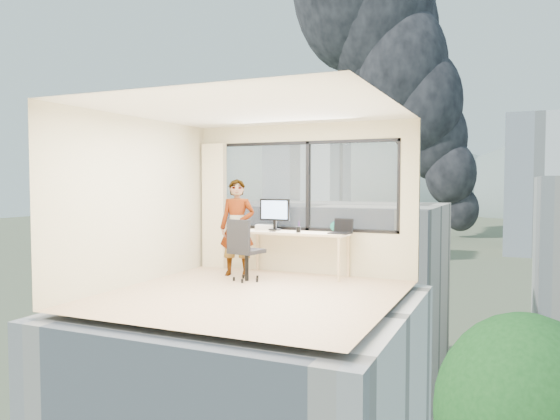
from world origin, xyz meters
The scene contains 24 objects.
floor centered at (0.00, 0.00, 0.00)m, with size 4.00×4.00×0.01m, color beige.
ceiling centered at (0.00, 0.00, 2.60)m, with size 4.00×4.00×0.01m, color white.
wall_front centered at (0.00, -2.00, 1.30)m, with size 4.00×0.01×2.60m, color beige.
wall_left centered at (-2.00, 0.00, 1.30)m, with size 0.01×4.00×2.60m, color beige.
wall_right centered at (2.00, 0.00, 1.30)m, with size 0.01×4.00×2.60m, color beige.
window_wall centered at (0.05, 2.00, 1.52)m, with size 3.30×0.16×1.55m, color black, non-canonical shape.
curtain centered at (-1.72, 1.88, 1.15)m, with size 0.45×0.14×2.30m, color beige.
desk centered at (0.00, 1.66, 0.38)m, with size 1.80×0.60×0.75m, color #D0AC8B.
chair centered at (-0.54, 0.89, 0.51)m, with size 0.52×0.52×1.02m, color black, non-canonical shape.
person centered at (-0.91, 1.27, 0.82)m, with size 0.60×0.39×1.64m, color #2D2D33.
monitor centered at (-0.45, 1.79, 1.03)m, with size 0.56×0.12×0.56m, color black, non-canonical shape.
game_console centered at (-0.68, 1.92, 0.79)m, with size 0.34×0.29×0.08m, color white.
laptop centered at (0.80, 1.62, 0.86)m, with size 0.35×0.37×0.22m, color black, non-canonical shape.
cellphone centered at (-0.37, 1.52, 0.76)m, with size 0.10×0.05×0.01m, color black.
pen_cup centered at (0.09, 1.57, 0.80)m, with size 0.08×0.08×0.10m, color black.
handbag centered at (0.66, 1.89, 0.84)m, with size 0.24×0.12×0.19m, color #0D4F53.
exterior_ground centered at (0.00, 120.00, -14.00)m, with size 400.00×400.00×0.04m, color #515B3D.
near_bldg_a centered at (-9.00, 30.00, -7.00)m, with size 16.00×12.00×14.00m, color beige.
far_tower_a centered at (-35.00, 95.00, 0.00)m, with size 14.00×14.00×28.00m, color silver.
far_tower_b centered at (8.00, 120.00, 1.00)m, with size 13.00×13.00×30.00m, color silver.
far_tower_d centered at (-60.00, 150.00, -3.00)m, with size 16.00×14.00×22.00m, color silver.
hill_a centered at (-120.00, 320.00, -14.00)m, with size 288.00×216.00×90.00m, color slate.
tree_a centered at (-16.00, 22.00, -10.00)m, with size 7.00×7.00×8.00m, color #194D1A, non-canonical shape.
smoke_plume_a centered at (-10.00, 150.00, 39.00)m, with size 40.00×24.00×90.00m, color black, non-canonical shape.
Camera 1 is at (3.38, -6.71, 1.59)m, focal length 34.26 mm.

